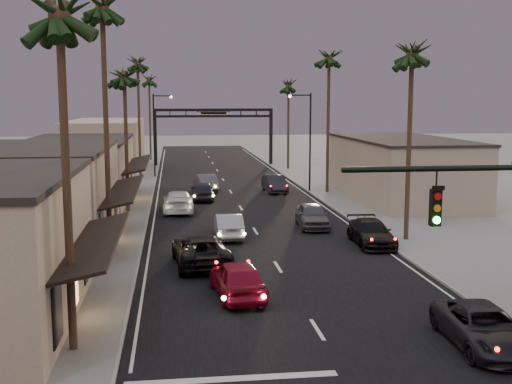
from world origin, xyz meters
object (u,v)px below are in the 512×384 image
object	(u,v)px
palm_la	(59,1)
curbside_black	(371,233)
oncoming_red	(238,278)
palm_ra	(412,46)
streetlight_right	(307,134)
palm_lb	(102,0)
palm_rb	(329,54)
palm_rc	(289,82)
curbside_near	(484,328)
palm_lc	(124,71)
arch	(214,122)
streetlight_left	(157,128)
palm_ld	(138,60)
oncoming_pickup	(201,250)
palm_far	(149,77)
oncoming_silver	(229,226)

from	to	relation	value
palm_la	curbside_black	world-z (taller)	palm_la
oncoming_red	palm_ra	bearing A→B (deg)	-144.51
streetlight_right	oncoming_red	world-z (taller)	streetlight_right
palm_ra	palm_lb	bearing A→B (deg)	-173.37
palm_rb	oncoming_red	size ratio (longest dim) A/B	2.97
palm_rc	curbside_near	distance (m)	57.30
palm_lc	palm_ra	size ratio (longest dim) A/B	0.92
palm_lc	curbside_near	distance (m)	33.05
palm_rb	palm_rc	bearing A→B (deg)	90.00
palm_lb	palm_ra	size ratio (longest dim) A/B	1.15
arch	curbside_near	world-z (taller)	arch
palm_rb	curbside_black	xyz separation A→B (m)	(-2.40, -20.77, -11.69)
streetlight_right	streetlight_left	bearing A→B (deg)	136.79
streetlight_left	palm_la	xyz separation A→B (m)	(-1.68, -49.00, 6.11)
arch	palm_la	xyz separation A→B (m)	(-8.60, -61.00, 5.91)
palm_la	oncoming_red	xyz separation A→B (m)	(6.09, 5.35, -10.63)
streetlight_left	palm_lc	distance (m)	22.65
palm_lc	palm_ld	world-z (taller)	palm_ld
arch	palm_rb	size ratio (longest dim) A/B	1.07
palm_rb	palm_lb	bearing A→B (deg)	-128.02
palm_rc	curbside_near	bearing A→B (deg)	-93.37
oncoming_red	curbside_near	world-z (taller)	oncoming_red
palm_lb	palm_rb	distance (m)	27.94
palm_lc	curbside_near	size ratio (longest dim) A/B	2.42
oncoming_pickup	palm_lb	bearing A→B (deg)	-29.08
palm_lc	palm_far	size ratio (longest dim) A/B	0.92
palm_rc	palm_la	bearing A→B (deg)	-107.37
palm_ra	curbside_black	world-z (taller)	palm_ra
palm_rb	palm_rc	size ratio (longest dim) A/B	1.16
palm_lc	streetlight_right	bearing A→B (deg)	30.11
streetlight_right	palm_ra	size ratio (longest dim) A/B	0.68
palm_ra	curbside_near	size ratio (longest dim) A/B	2.62
palm_lc	curbside_black	size ratio (longest dim) A/B	2.43
palm_ra	palm_far	distance (m)	56.58
palm_ra	palm_rb	world-z (taller)	palm_rb
oncoming_red	curbside_near	distance (m)	10.29
palm_ra	curbside_near	world-z (taller)	palm_ra
oncoming_silver	streetlight_left	bearing A→B (deg)	-80.55
streetlight_right	palm_lb	distance (m)	28.89
streetlight_right	oncoming_pickup	xyz separation A→B (m)	(-10.77, -25.15, -4.53)
palm_la	palm_lc	size ratio (longest dim) A/B	1.08
palm_ra	oncoming_silver	distance (m)	15.15
palm_lc	oncoming_silver	distance (m)	15.28
palm_lc	palm_rb	distance (m)	19.07
curbside_near	palm_lb	bearing A→B (deg)	136.47
oncoming_pickup	curbside_near	world-z (taller)	oncoming_pickup
arch	palm_ra	world-z (taller)	palm_ra
streetlight_left	palm_rb	distance (m)	22.07
palm_ld	curbside_black	xyz separation A→B (m)	(14.80, -31.77, -11.69)
streetlight_right	oncoming_pickup	bearing A→B (deg)	-113.18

